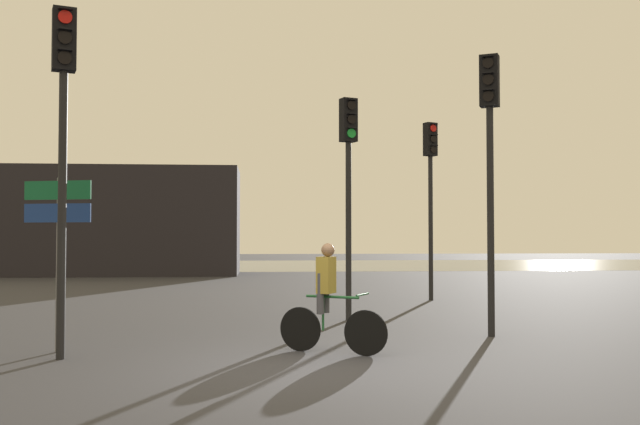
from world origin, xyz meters
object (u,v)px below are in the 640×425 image
object	(u,v)px
traffic_light_near_left	(63,116)
cyclist	(328,297)
traffic_light_far_right	(431,177)
distant_building	(94,221)
direction_sign_post	(58,231)
traffic_light_near_right	(490,142)
traffic_light_center	(349,166)

from	to	relation	value
traffic_light_near_left	cyclist	size ratio (longest dim) A/B	3.07
traffic_light_near_left	cyclist	xyz separation A→B (m)	(3.79, 0.21, -2.60)
cyclist	traffic_light_far_right	bearing A→B (deg)	-173.79
distant_building	direction_sign_post	distance (m)	22.05
traffic_light_far_right	distant_building	bearing A→B (deg)	-73.26
traffic_light_near_left	traffic_light_near_right	bearing A→B (deg)	174.44
traffic_light_center	direction_sign_post	size ratio (longest dim) A/B	1.76
cyclist	direction_sign_post	bearing A→B (deg)	-66.49
direction_sign_post	cyclist	distance (m)	4.15
traffic_light_far_right	traffic_light_near_right	distance (m)	6.91
traffic_light_near_left	distant_building	bearing A→B (deg)	-97.97
distant_building	traffic_light_near_right	bearing A→B (deg)	-60.86
distant_building	traffic_light_near_left	distance (m)	22.70
traffic_light_far_right	traffic_light_near_left	xyz separation A→B (m)	(-7.36, -8.60, 0.11)
direction_sign_post	traffic_light_far_right	bearing A→B (deg)	-115.97
direction_sign_post	cyclist	bearing A→B (deg)	-168.21
distant_building	traffic_light_near_right	distance (m)	23.46
traffic_light_center	cyclist	bearing A→B (deg)	57.71
distant_building	traffic_light_far_right	size ratio (longest dim) A/B	2.67
distant_building	traffic_light_near_right	world-z (taller)	traffic_light_near_right
traffic_light_far_right	traffic_light_near_right	size ratio (longest dim) A/B	0.98
traffic_light_center	cyclist	distance (m)	4.76
traffic_light_near_right	traffic_light_near_left	world-z (taller)	traffic_light_near_left
traffic_light_near_left	cyclist	bearing A→B (deg)	163.27
distant_building	traffic_light_near_left	world-z (taller)	traffic_light_near_left
traffic_light_near_right	direction_sign_post	bearing A→B (deg)	35.90
cyclist	traffic_light_near_right	bearing A→B (deg)	146.28
traffic_light_far_right	cyclist	distance (m)	9.46
distant_building	traffic_light_far_right	bearing A→B (deg)	-48.50
distant_building	direction_sign_post	xyz separation A→B (m)	(4.44, -21.59, -0.59)
traffic_light_near_left	direction_sign_post	bearing A→B (deg)	-89.89
direction_sign_post	traffic_light_near_right	bearing A→B (deg)	-153.46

